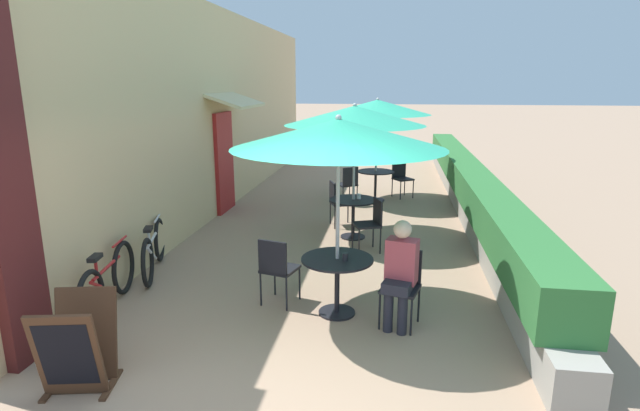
# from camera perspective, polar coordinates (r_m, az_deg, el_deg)

# --- Properties ---
(cafe_facade_wall) EXTENTS (0.98, 14.74, 4.20)m
(cafe_facade_wall) POSITION_cam_1_polar(r_m,az_deg,el_deg) (11.32, -10.85, 10.56)
(cafe_facade_wall) COLOR #D6B784
(cafe_facade_wall) RESTS_ON ground_plane
(planter_hedge) EXTENTS (0.60, 13.74, 1.01)m
(planter_hedge) POSITION_cam_1_polar(r_m,az_deg,el_deg) (11.05, 16.55, 2.01)
(planter_hedge) COLOR gray
(planter_hedge) RESTS_ON ground_plane
(patio_table_near) EXTENTS (0.85, 0.85, 0.70)m
(patio_table_near) POSITION_cam_1_polar(r_m,az_deg,el_deg) (5.95, 1.97, -7.59)
(patio_table_near) COLOR black
(patio_table_near) RESTS_ON ground_plane
(patio_umbrella_near) EXTENTS (2.41, 2.41, 2.37)m
(patio_umbrella_near) POSITION_cam_1_polar(r_m,az_deg,el_deg) (5.56, 2.12, 8.19)
(patio_umbrella_near) COLOR #B7B7BC
(patio_umbrella_near) RESTS_ON ground_plane
(cafe_chair_near_left) EXTENTS (0.49, 0.49, 0.87)m
(cafe_chair_near_left) POSITION_cam_1_polar(r_m,az_deg,el_deg) (5.80, 9.37, -8.50)
(cafe_chair_near_left) COLOR black
(cafe_chair_near_left) RESTS_ON ground_plane
(seated_patron_near_left) EXTENTS (0.41, 0.47, 1.25)m
(seated_patron_near_left) POSITION_cam_1_polar(r_m,az_deg,el_deg) (5.64, 9.15, -7.31)
(seated_patron_near_left) COLOR #23232D
(seated_patron_near_left) RESTS_ON ground_plane
(cafe_chair_near_right) EXTENTS (0.49, 0.49, 0.87)m
(cafe_chair_near_right) POSITION_cam_1_polar(r_m,az_deg,el_deg) (6.19, -4.93, -6.89)
(cafe_chair_near_right) COLOR black
(cafe_chair_near_right) RESTS_ON ground_plane
(coffee_cup_near) EXTENTS (0.07, 0.07, 0.09)m
(coffee_cup_near) POSITION_cam_1_polar(r_m,az_deg,el_deg) (5.81, 2.89, -5.87)
(coffee_cup_near) COLOR #232328
(coffee_cup_near) RESTS_ON patio_table_near
(patio_table_mid) EXTENTS (0.85, 0.85, 0.70)m
(patio_table_mid) POSITION_cam_1_polar(r_m,az_deg,el_deg) (8.84, 3.82, -0.36)
(patio_table_mid) COLOR black
(patio_table_mid) RESTS_ON ground_plane
(patio_umbrella_mid) EXTENTS (2.41, 2.41, 2.37)m
(patio_umbrella_mid) POSITION_cam_1_polar(r_m,az_deg,el_deg) (8.59, 3.99, 10.21)
(patio_umbrella_mid) COLOR #B7B7BC
(patio_umbrella_mid) RESTS_ON ground_plane
(cafe_chair_mid_left) EXTENTS (0.52, 0.52, 0.87)m
(cafe_chair_mid_left) POSITION_cam_1_polar(r_m,az_deg,el_deg) (8.17, 5.87, -1.73)
(cafe_chair_mid_left) COLOR black
(cafe_chair_mid_left) RESTS_ON ground_plane
(cafe_chair_mid_right) EXTENTS (0.52, 0.52, 0.87)m
(cafe_chair_mid_right) POSITION_cam_1_polar(r_m,az_deg,el_deg) (9.54, 2.06, 0.64)
(cafe_chair_mid_right) COLOR black
(cafe_chair_mid_right) RESTS_ON ground_plane
(coffee_cup_mid) EXTENTS (0.07, 0.07, 0.09)m
(coffee_cup_mid) POSITION_cam_1_polar(r_m,az_deg,el_deg) (8.84, 4.48, 1.05)
(coffee_cup_mid) COLOR white
(coffee_cup_mid) RESTS_ON patio_table_mid
(patio_table_far) EXTENTS (0.85, 0.85, 0.70)m
(patio_table_far) POSITION_cam_1_polar(r_m,az_deg,el_deg) (11.69, 6.37, 3.12)
(patio_table_far) COLOR black
(patio_table_far) RESTS_ON ground_plane
(patio_umbrella_far) EXTENTS (2.41, 2.41, 2.37)m
(patio_umbrella_far) POSITION_cam_1_polar(r_m,az_deg,el_deg) (11.50, 6.59, 11.10)
(patio_umbrella_far) COLOR #B7B7BC
(patio_umbrella_far) RESTS_ON ground_plane
(cafe_chair_far_left) EXTENTS (0.55, 0.55, 0.87)m
(cafe_chair_far_left) POSITION_cam_1_polar(r_m,az_deg,el_deg) (12.17, 9.27, 3.37)
(cafe_chair_far_left) COLOR black
(cafe_chair_far_left) RESTS_ON ground_plane
(cafe_chair_far_right) EXTENTS (0.55, 0.55, 0.87)m
(cafe_chair_far_right) POSITION_cam_1_polar(r_m,az_deg,el_deg) (11.26, 3.23, 2.68)
(cafe_chair_far_right) COLOR black
(cafe_chair_far_right) RESTS_ON ground_plane
(bicycle_leaning) EXTENTS (0.36, 1.71, 0.80)m
(bicycle_leaning) POSITION_cam_1_polar(r_m,az_deg,el_deg) (6.61, -23.06, -8.01)
(bicycle_leaning) COLOR black
(bicycle_leaning) RESTS_ON ground_plane
(bicycle_second) EXTENTS (0.57, 1.64, 0.77)m
(bicycle_second) POSITION_cam_1_polar(r_m,az_deg,el_deg) (7.64, -18.47, -4.79)
(bicycle_second) COLOR black
(bicycle_second) RESTS_ON ground_plane
(menu_board) EXTENTS (0.67, 0.73, 0.86)m
(menu_board) POSITION_cam_1_polar(r_m,az_deg,el_deg) (5.13, -25.96, -14.14)
(menu_board) COLOR #422819
(menu_board) RESTS_ON ground_plane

